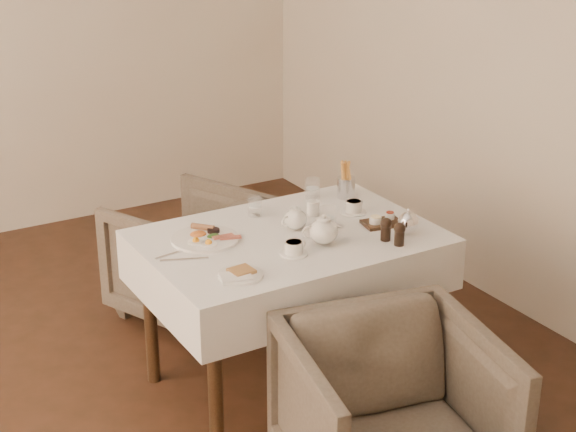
{
  "coord_description": "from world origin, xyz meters",
  "views": [
    {
      "loc": [
        -1.02,
        -3.13,
        2.27
      ],
      "look_at": [
        0.83,
        0.01,
        0.82
      ],
      "focal_mm": 55.0,
      "sensor_mm": 36.0,
      "label": 1
    }
  ],
  "objects_px": {
    "armchair_near": "(392,418)",
    "teapot_centre": "(295,218)",
    "breakfast_plate": "(205,238)",
    "table": "(289,259)",
    "armchair_far": "(192,256)"
  },
  "relations": [
    {
      "from": "armchair_near",
      "to": "teapot_centre",
      "type": "bearing_deg",
      "value": 94.01
    },
    {
      "from": "armchair_near",
      "to": "breakfast_plate",
      "type": "relative_size",
      "value": 2.59
    },
    {
      "from": "table",
      "to": "teapot_centre",
      "type": "bearing_deg",
      "value": 35.06
    },
    {
      "from": "breakfast_plate",
      "to": "table",
      "type": "bearing_deg",
      "value": -38.55
    },
    {
      "from": "armchair_far",
      "to": "teapot_centre",
      "type": "bearing_deg",
      "value": 75.47
    },
    {
      "from": "armchair_far",
      "to": "table",
      "type": "bearing_deg",
      "value": 71.39
    },
    {
      "from": "armchair_near",
      "to": "teapot_centre",
      "type": "distance_m",
      "value": 1.04
    },
    {
      "from": "table",
      "to": "armchair_near",
      "type": "distance_m",
      "value": 0.93
    },
    {
      "from": "table",
      "to": "teapot_centre",
      "type": "distance_m",
      "value": 0.19
    },
    {
      "from": "armchair_far",
      "to": "teapot_centre",
      "type": "height_order",
      "value": "teapot_centre"
    },
    {
      "from": "armchair_near",
      "to": "armchair_far",
      "type": "relative_size",
      "value": 1.06
    },
    {
      "from": "table",
      "to": "breakfast_plate",
      "type": "distance_m",
      "value": 0.39
    },
    {
      "from": "breakfast_plate",
      "to": "teapot_centre",
      "type": "xyz_separation_m",
      "value": [
        0.4,
        -0.1,
        0.05
      ]
    },
    {
      "from": "table",
      "to": "armchair_far",
      "type": "distance_m",
      "value": 0.94
    },
    {
      "from": "armchair_near",
      "to": "table",
      "type": "bearing_deg",
      "value": 97.32
    }
  ]
}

